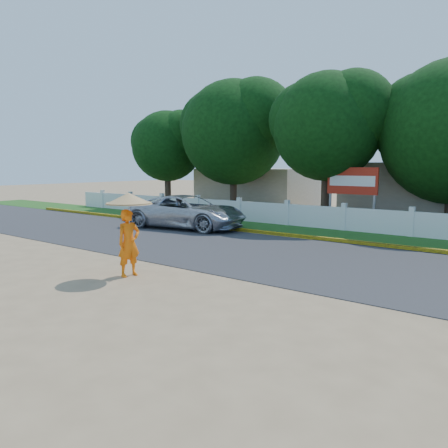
% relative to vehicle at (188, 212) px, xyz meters
% --- Properties ---
extents(ground, '(120.00, 120.00, 0.00)m').
position_rel_vehicle_xyz_m(ground, '(6.36, -7.39, -0.80)').
color(ground, '#9E8460').
rests_on(ground, ground).
extents(road, '(60.00, 7.00, 0.02)m').
position_rel_vehicle_xyz_m(road, '(6.36, -2.89, -0.79)').
color(road, '#38383A').
rests_on(road, ground).
extents(grass_verge, '(60.00, 3.50, 0.03)m').
position_rel_vehicle_xyz_m(grass_verge, '(6.36, 2.36, -0.79)').
color(grass_verge, '#2D601E').
rests_on(grass_verge, ground).
extents(curb, '(40.00, 0.18, 0.16)m').
position_rel_vehicle_xyz_m(curb, '(6.36, 0.66, -0.72)').
color(curb, yellow).
rests_on(curb, ground).
extents(fence, '(40.00, 0.10, 1.10)m').
position_rel_vehicle_xyz_m(fence, '(6.36, 3.81, -0.25)').
color(fence, silver).
rests_on(fence, ground).
extents(building_near, '(10.00, 6.00, 3.20)m').
position_rel_vehicle_xyz_m(building_near, '(9.36, 10.61, 0.80)').
color(building_near, '#B7AD99').
rests_on(building_near, ground).
extents(building_far, '(8.00, 5.00, 2.80)m').
position_rel_vehicle_xyz_m(building_far, '(-3.64, 11.61, 0.60)').
color(building_far, '#B7AD99').
rests_on(building_far, ground).
extents(vehicle, '(6.13, 3.53, 1.61)m').
position_rel_vehicle_xyz_m(vehicle, '(0.00, 0.00, 0.00)').
color(vehicle, '#B0B2B8').
rests_on(vehicle, ground).
extents(monk_with_parasol, '(1.27, 1.27, 2.30)m').
position_rel_vehicle_xyz_m(monk_with_parasol, '(4.99, -7.88, 0.70)').
color(monk_with_parasol, orange).
rests_on(monk_with_parasol, ground).
extents(billboard, '(2.50, 0.13, 2.95)m').
position_rel_vehicle_xyz_m(billboard, '(6.27, 4.90, 1.34)').
color(billboard, gray).
rests_on(billboard, ground).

